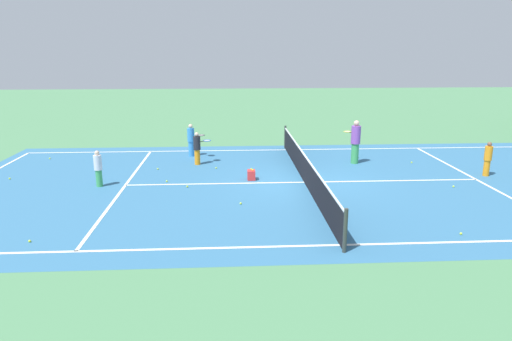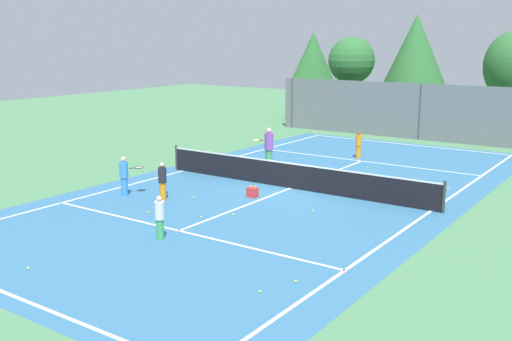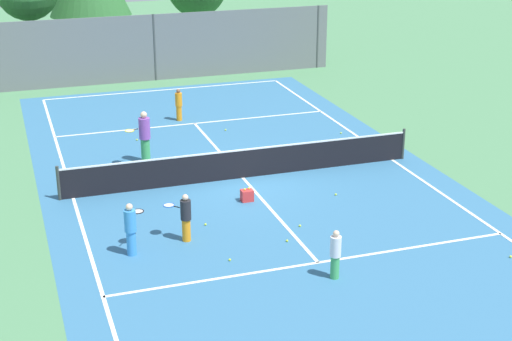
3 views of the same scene
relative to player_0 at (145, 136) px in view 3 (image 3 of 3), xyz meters
The scene contains 20 objects.
ground_plane 3.86m from the player_0, 43.11° to the right, with size 80.00×80.00×0.00m, color #4C8456.
court_surface 3.86m from the player_0, 43.11° to the right, with size 13.00×25.00×0.01m.
tennis_net 3.76m from the player_0, 43.11° to the right, with size 11.90×0.10×1.10m.
perimeter_fence 11.78m from the player_0, 76.58° to the left, with size 18.00×0.12×3.20m.
player_0 is the anchor object (origin of this frame).
player_1 5.01m from the player_0, 63.28° to the left, with size 0.28×0.28×1.32m.
player_2 6.59m from the player_0, 91.53° to the right, with size 0.75×0.78×1.36m.
player_3 10.22m from the player_0, 74.10° to the right, with size 0.28×0.28×1.29m.
player_4 7.16m from the player_0, 103.86° to the right, with size 0.67×0.86×1.45m.
ball_crate 5.06m from the player_0, 63.13° to the right, with size 0.37×0.28×0.43m.
tennis_ball_0 7.85m from the player_0, ahead, with size 0.07×0.07×0.07m, color #CCE533.
tennis_ball_2 2.60m from the player_0, 86.89° to the left, with size 0.07×0.07×0.07m, color #CCE533.
tennis_ball_4 5.90m from the player_0, 84.27° to the right, with size 0.07×0.07×0.07m, color #CCE533.
tennis_ball_5 4.54m from the player_0, 34.90° to the left, with size 0.07×0.07×0.07m, color #CCE533.
tennis_ball_6 12.82m from the player_0, 53.54° to the right, with size 0.07×0.07×0.07m, color #CCE533.
tennis_ball_7 8.20m from the player_0, 85.73° to the right, with size 0.07×0.07×0.07m, color #CCE533.
tennis_ball_8 7.09m from the player_0, 44.47° to the right, with size 0.07×0.07×0.07m, color #CCE533.
tennis_ball_9 4.95m from the player_0, 28.43° to the right, with size 0.07×0.07×0.07m, color #CCE533.
tennis_ball_10 7.97m from the player_0, 72.29° to the right, with size 0.07×0.07×0.07m, color #CCE533.
tennis_ball_12 7.48m from the player_0, 65.31° to the right, with size 0.07×0.07×0.07m, color #CCE533.
Camera 3 is at (-7.24, -22.93, 9.29)m, focal length 54.87 mm.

